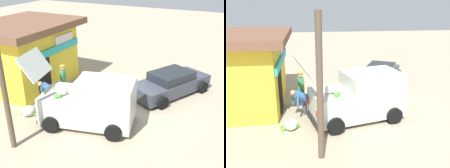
# 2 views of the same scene
# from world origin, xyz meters

# --- Properties ---
(ground_plane) EXTENTS (60.00, 60.00, 0.00)m
(ground_plane) POSITION_xyz_m (0.00, 0.00, 0.00)
(ground_plane) COLOR tan
(storefront_bar) EXTENTS (5.50, 4.39, 3.52)m
(storefront_bar) POSITION_xyz_m (-0.13, 5.77, 1.84)
(storefront_bar) COLOR yellow
(storefront_bar) RESTS_ON ground_plane
(delivery_van) EXTENTS (2.95, 4.79, 2.98)m
(delivery_van) POSITION_xyz_m (-2.13, 0.62, 1.00)
(delivery_van) COLOR silver
(delivery_van) RESTS_ON ground_plane
(parked_sedan) EXTENTS (4.66, 3.54, 1.23)m
(parked_sedan) POSITION_xyz_m (2.19, -1.59, 0.59)
(parked_sedan) COLOR #383D47
(parked_sedan) RESTS_ON ground_plane
(vendor_standing) EXTENTS (0.49, 0.47, 1.72)m
(vendor_standing) POSITION_xyz_m (-0.61, 3.13, 0.99)
(vendor_standing) COLOR navy
(vendor_standing) RESTS_ON ground_plane
(customer_bending) EXTENTS (0.72, 0.82, 1.35)m
(customer_bending) POSITION_xyz_m (-1.81, 3.08, 0.85)
(customer_bending) COLOR #4C4C51
(customer_bending) RESTS_ON ground_plane
(unloaded_banana_pile) EXTENTS (0.73, 0.81, 0.44)m
(unloaded_banana_pile) POSITION_xyz_m (-2.82, 3.51, 0.20)
(unloaded_banana_pile) COLOR silver
(unloaded_banana_pile) RESTS_ON ground_plane
(paint_bucket) EXTENTS (0.28, 0.28, 0.40)m
(paint_bucket) POSITION_xyz_m (1.61, 3.19, 0.20)
(paint_bucket) COLOR #BF3F33
(paint_bucket) RESTS_ON ground_plane
(utility_pole) EXTENTS (0.20, 0.20, 4.65)m
(utility_pole) POSITION_xyz_m (-4.84, 2.41, 2.32)
(utility_pole) COLOR brown
(utility_pole) RESTS_ON ground_plane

